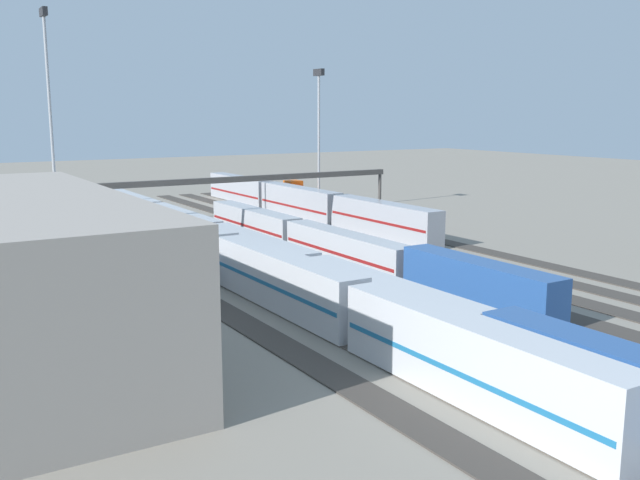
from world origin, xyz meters
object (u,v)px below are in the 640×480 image
object	(u,v)px
train_on_track_6	(249,250)
train_on_track_7	(187,241)
light_mast_0	(319,120)
train_on_track_8	(99,225)
train_on_track_0	(300,198)
light_mast_1	(49,95)
train_on_track_4	(336,245)
maintenance_shed	(2,276)
signal_gantry	(255,182)
train_on_track_1	(299,202)

from	to	relation	value
train_on_track_6	train_on_track_7	bearing A→B (deg)	37.52
train_on_track_7	light_mast_0	bearing A→B (deg)	-50.07
train_on_track_8	train_on_track_0	xyz separation A→B (m)	(12.63, -40.00, 0.16)
light_mast_1	train_on_track_0	bearing A→B (deg)	-85.88
train_on_track_8	light_mast_0	distance (m)	45.71
train_on_track_4	train_on_track_0	size ratio (longest dim) A/B	6.64
train_on_track_0	light_mast_0	distance (m)	14.64
light_mast_0	train_on_track_8	bearing A→B (deg)	103.04
train_on_track_8	train_on_track_0	world-z (taller)	train_on_track_0
train_on_track_8	maintenance_shed	distance (m)	48.90
train_on_track_0	signal_gantry	bearing A→B (deg)	137.70
train_on_track_8	signal_gantry	xyz separation A→B (m)	(-9.35, -20.00, 5.80)
train_on_track_7	light_mast_0	distance (m)	50.53
train_on_track_6	maintenance_shed	world-z (taller)	maintenance_shed
train_on_track_6	train_on_track_8	xyz separation A→B (m)	(27.93, 10.00, -0.07)
train_on_track_7	train_on_track_8	distance (m)	22.01
train_on_track_6	train_on_track_7	distance (m)	8.23
train_on_track_1	light_mast_0	distance (m)	16.54
train_on_track_4	maintenance_shed	distance (m)	40.95
light_mast_1	train_on_track_6	bearing A→B (deg)	-159.73
train_on_track_1	maintenance_shed	xyz separation A→B (m)	(-49.43, 53.15, 3.27)
train_on_track_6	signal_gantry	distance (m)	21.87
train_on_track_1	signal_gantry	size ratio (longest dim) A/B	1.59
train_on_track_6	maintenance_shed	distance (m)	33.27
train_on_track_7	train_on_track_4	world-z (taller)	train_on_track_7
train_on_track_1	light_mast_1	size ratio (longest dim) A/B	2.20
train_on_track_7	signal_gantry	xyz separation A→B (m)	(12.07, -15.00, 5.18)
train_on_track_6	train_on_track_7	world-z (taller)	train_on_track_7
light_mast_0	maintenance_shed	distance (m)	82.41
train_on_track_6	train_on_track_7	xyz separation A→B (m)	(6.51, 5.00, 0.54)
train_on_track_8	light_mast_0	bearing A→B (deg)	-76.96
train_on_track_6	train_on_track_8	distance (m)	29.67
train_on_track_4	train_on_track_0	xyz separation A→B (m)	(43.50, -20.00, 0.07)
train_on_track_0	maintenance_shed	size ratio (longest dim) A/B	0.25
train_on_track_7	signal_gantry	distance (m)	19.94
train_on_track_1	train_on_track_0	bearing A→B (deg)	-30.61
train_on_track_4	signal_gantry	world-z (taller)	signal_gantry
train_on_track_4	train_on_track_0	bearing A→B (deg)	-24.69
train_on_track_6	light_mast_1	distance (m)	43.79
train_on_track_8	train_on_track_4	xyz separation A→B (m)	(-30.86, -20.00, 0.08)
train_on_track_7	train_on_track_6	bearing A→B (deg)	-142.48
train_on_track_0	maintenance_shed	xyz separation A→B (m)	(-57.88, 58.15, 3.69)
light_mast_0	light_mast_1	xyz separation A→B (m)	(-0.31, 46.11, 3.81)
train_on_track_7	light_mast_0	world-z (taller)	light_mast_0
signal_gantry	train_on_track_8	bearing A→B (deg)	64.95
train_on_track_8	light_mast_0	size ratio (longest dim) A/B	2.81
train_on_track_7	train_on_track_0	xyz separation A→B (m)	(34.06, -35.00, -0.46)
train_on_track_6	light_mast_1	size ratio (longest dim) A/B	3.54
train_on_track_4	maintenance_shed	world-z (taller)	maintenance_shed
train_on_track_8	maintenance_shed	bearing A→B (deg)	158.14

